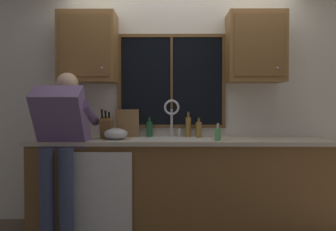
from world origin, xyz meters
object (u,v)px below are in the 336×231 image
at_px(soap_dispenser, 218,134).
at_px(bottle_green_glass, 188,126).
at_px(cutting_board, 127,123).
at_px(person_standing, 61,137).
at_px(knife_block, 107,128).
at_px(mixing_bowl, 116,134).
at_px(bottle_amber_small, 150,129).
at_px(bottle_tall_clear, 199,129).

height_order(soap_dispenser, bottle_green_glass, bottle_green_glass).
bearing_deg(bottle_green_glass, soap_dispenser, -55.80).
distance_m(cutting_board, bottle_green_glass, 0.65).
bearing_deg(person_standing, soap_dispenser, 6.54).
relative_size(knife_block, bottle_green_glass, 1.16).
relative_size(knife_block, mixing_bowl, 1.35).
xyz_separation_m(knife_block, mixing_bowl, (0.11, -0.09, -0.06)).
xyz_separation_m(cutting_board, soap_dispenser, (0.92, -0.38, -0.08)).
height_order(knife_block, bottle_amber_small, knife_block).
xyz_separation_m(person_standing, bottle_green_glass, (1.20, 0.55, 0.07)).
relative_size(knife_block, soap_dispenser, 1.89).
xyz_separation_m(soap_dispenser, bottle_amber_small, (-0.68, 0.38, 0.02)).
distance_m(bottle_green_glass, bottle_amber_small, 0.42).
bearing_deg(person_standing, bottle_tall_clear, 20.48).
bearing_deg(bottle_amber_small, cutting_board, -177.75).
height_order(person_standing, bottle_green_glass, person_standing).
xyz_separation_m(knife_block, bottle_green_glass, (0.85, 0.19, 0.01)).
relative_size(knife_block, bottle_amber_small, 1.48).
bearing_deg(bottle_amber_small, mixing_bowl, -139.54).
bearing_deg(bottle_green_glass, knife_block, -167.51).
xyz_separation_m(person_standing, bottle_tall_clear, (1.30, 0.49, 0.04)).
relative_size(bottle_green_glass, bottle_tall_clear, 1.28).
relative_size(mixing_bowl, soap_dispenser, 1.40).
distance_m(knife_block, bottle_amber_small, 0.47).
distance_m(person_standing, mixing_bowl, 0.54).
xyz_separation_m(cutting_board, bottle_tall_clear, (0.76, -0.06, -0.06)).
bearing_deg(knife_block, soap_dispenser, -10.23).
xyz_separation_m(bottle_green_glass, bottle_tall_clear, (0.11, -0.07, -0.03)).
bearing_deg(person_standing, knife_block, 46.40).
height_order(cutting_board, bottle_green_glass, cutting_board).
bearing_deg(knife_block, bottle_green_glass, 12.49).
relative_size(soap_dispenser, bottle_amber_small, 0.78).
bearing_deg(bottle_green_glass, person_standing, -155.11).
bearing_deg(mixing_bowl, bottle_amber_small, 40.46).
xyz_separation_m(person_standing, mixing_bowl, (0.46, 0.28, 0.01)).
relative_size(cutting_board, bottle_green_glass, 1.09).
bearing_deg(soap_dispenser, knife_block, 169.77).
bearing_deg(mixing_bowl, cutting_board, 72.48).
bearing_deg(bottle_tall_clear, cutting_board, 175.78).
height_order(mixing_bowl, bottle_tall_clear, bottle_tall_clear).
height_order(knife_block, mixing_bowl, knife_block).
distance_m(knife_block, bottle_tall_clear, 0.96).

